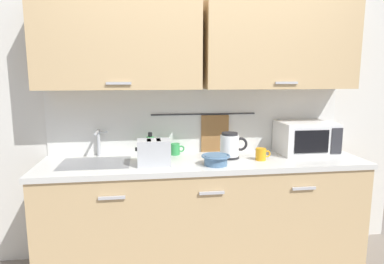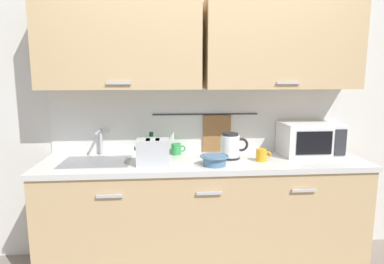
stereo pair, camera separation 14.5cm
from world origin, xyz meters
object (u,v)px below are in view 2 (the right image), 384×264
Objects in this scene: dish_soap_bottle at (152,145)px; mixing_bowl at (214,160)px; mug_by_kettle at (262,155)px; electric_kettle at (231,146)px; mug_near_sink at (177,149)px; microwave at (309,139)px; toaster at (153,152)px.

mixing_bowl is at bearing -37.48° from dish_soap_bottle.
mug_by_kettle is at bearing -17.49° from dish_soap_bottle.
electric_kettle is at bearing 155.36° from mug_by_kettle.
electric_kettle reaches higher than mug_near_sink.
mug_near_sink is at bearing 156.74° from mug_by_kettle.
mug_near_sink is at bearing 157.48° from electric_kettle.
microwave is 1.31m from toaster.
dish_soap_bottle is (-0.63, 0.17, -0.01)m from electric_kettle.
dish_soap_bottle is (-1.31, 0.09, -0.05)m from microwave.
dish_soap_bottle is 0.90m from mug_by_kettle.
microwave is 1.80× the size of toaster.
electric_kettle reaches higher than mug_by_kettle.
mixing_bowl is 0.39m from mug_by_kettle.
electric_kettle is 0.65m from dish_soap_bottle.
mug_by_kettle reaches higher than mixing_bowl.
dish_soap_bottle is at bearing 94.14° from toaster.
microwave reaches higher than mug_by_kettle.
mug_by_kettle is at bearing -24.64° from electric_kettle.
mixing_bowl is (0.47, -0.36, -0.04)m from dish_soap_bottle.
mug_near_sink is (-1.10, 0.10, -0.09)m from microwave.
mixing_bowl is 0.46m from toaster.
microwave is 1.11m from mug_near_sink.
toaster is at bearing -170.88° from microwave.
microwave is 0.50m from mug_by_kettle.
mug_by_kettle is (0.83, 0.03, -0.05)m from toaster.
toaster reaches higher than mug_by_kettle.
toaster reaches higher than mug_near_sink.
mug_by_kettle is (0.22, -0.10, -0.05)m from electric_kettle.
electric_kettle is (-0.68, -0.08, -0.03)m from microwave.
mug_near_sink is 0.71m from mug_by_kettle.
mug_near_sink and mug_by_kettle have the same top height.
electric_kettle is 0.26m from mixing_bowl.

